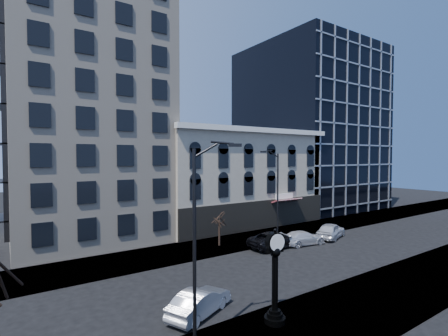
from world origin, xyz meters
TOP-DOWN VIEW (x-y plane):
  - ground at (0.00, 0.00)m, footprint 160.00×160.00m
  - sidewalk_far at (0.00, 8.00)m, footprint 160.00×6.00m
  - sidewalk_near at (0.00, -8.00)m, footprint 160.00×6.00m
  - cream_tower at (-6.11, 18.88)m, footprint 15.90×15.40m
  - victorian_row at (12.00, 15.89)m, footprint 22.60×11.19m
  - glass_office at (32.00, 20.91)m, footprint 20.00×20.15m
  - street_clock at (-1.93, -6.65)m, footprint 1.15×1.15m
  - street_lamp_near at (-5.91, -6.52)m, footprint 2.36×1.29m
  - street_lamp_far at (9.56, 6.08)m, footprint 2.52×0.51m
  - bare_tree_far at (3.88, 7.61)m, footprint 2.33×2.33m
  - car_near_b at (-4.72, -3.46)m, footprint 4.71×3.28m
  - car_far_a at (8.17, 4.23)m, footprint 5.73×2.78m
  - car_far_b at (11.36, 3.41)m, footprint 5.03×2.59m
  - car_far_c at (15.92, 3.53)m, footprint 5.32×3.56m

SIDE VIEW (x-z plane):
  - ground at x=0.00m, z-range 0.00..0.00m
  - sidewalk_far at x=0.00m, z-range 0.00..0.12m
  - sidewalk_near at x=0.00m, z-range 0.00..0.12m
  - car_far_b at x=11.36m, z-range 0.00..1.39m
  - car_near_b at x=-4.72m, z-range 0.00..1.47m
  - car_far_a at x=8.17m, z-range 0.00..1.57m
  - car_far_c at x=15.92m, z-range 0.00..1.68m
  - street_clock at x=-1.93m, z-range -0.12..4.94m
  - bare_tree_far at x=3.88m, z-range 1.13..5.14m
  - victorian_row at x=12.00m, z-range -0.25..12.25m
  - street_lamp_far at x=9.56m, z-range 2.60..12.33m
  - street_lamp_near at x=-5.91m, z-range 2.61..12.38m
  - glass_office at x=32.00m, z-range 0.00..28.00m
  - cream_tower at x=-6.11m, z-range -1.93..40.57m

